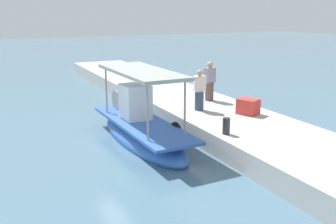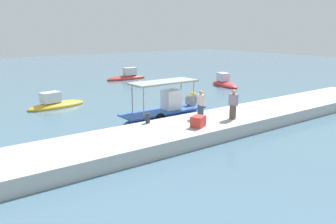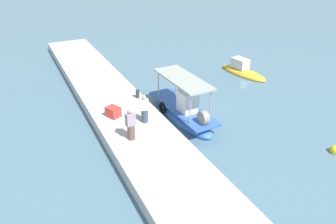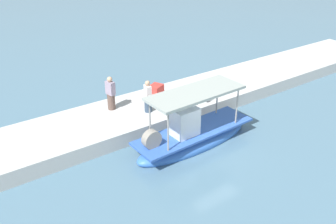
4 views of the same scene
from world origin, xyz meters
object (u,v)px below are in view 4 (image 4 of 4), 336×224
Objects in this scene: fisherman_near_bollard at (111,95)px; main_fishing_boat at (193,135)px; mooring_bollard at (208,97)px; cargo_crate at (156,90)px; fisherman_by_crate at (148,98)px.

main_fishing_boat is at bearing 115.63° from fisherman_near_bollard.
fisherman_near_bollard is at bearing -64.37° from main_fishing_boat.
cargo_crate is (1.77, -2.19, 0.02)m from mooring_bollard.
mooring_bollard is 0.72× the size of cargo_crate.
main_fishing_boat is 2.98m from fisherman_by_crate.
cargo_crate is at bearing -134.76° from fisherman_by_crate.
main_fishing_boat reaches higher than mooring_bollard.
mooring_bollard is 2.82m from cargo_crate.
mooring_bollard is at bearing 154.85° from fisherman_near_bollard.
cargo_crate is (-1.37, -1.38, -0.44)m from fisherman_by_crate.
fisherman_by_crate is at bearing 135.97° from fisherman_near_bollard.
main_fishing_boat reaches higher than fisherman_near_bollard.
fisherman_near_bollard is 3.16× the size of mooring_bollard.
fisherman_near_bollard is at bearing 1.92° from cargo_crate.
main_fishing_boat is at bearing 102.35° from fisherman_by_crate.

